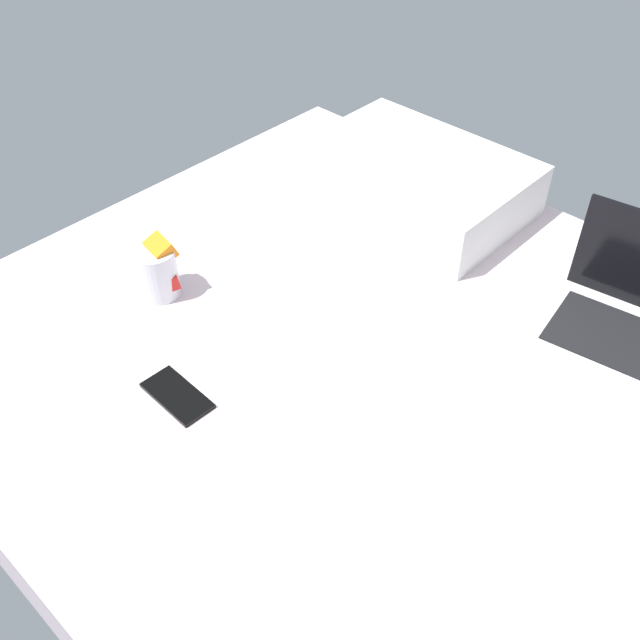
# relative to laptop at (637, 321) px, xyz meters

# --- Properties ---
(bed_mattress) EXTENTS (1.80, 1.40, 0.18)m
(bed_mattress) POSITION_rel_laptop_xyz_m (-0.25, -0.39, -0.13)
(bed_mattress) COLOR silver
(bed_mattress) RESTS_ON ground
(laptop) EXTENTS (0.36, 0.28, 0.23)m
(laptop) POSITION_rel_laptop_xyz_m (0.00, 0.00, 0.00)
(laptop) COLOR silver
(laptop) RESTS_ON bed_mattress
(snack_cup) EXTENTS (0.11, 0.09, 0.14)m
(snack_cup) POSITION_rel_laptop_xyz_m (-0.79, -0.56, 0.02)
(snack_cup) COLOR silver
(snack_cup) RESTS_ON bed_mattress
(cell_phone) EXTENTS (0.14, 0.07, 0.01)m
(cell_phone) POSITION_rel_laptop_xyz_m (-0.53, -0.72, -0.04)
(cell_phone) COLOR black
(cell_phone) RESTS_ON bed_mattress
(pillow) EXTENTS (0.52, 0.36, 0.13)m
(pillow) POSITION_rel_laptop_xyz_m (-0.61, 0.09, 0.02)
(pillow) COLOR white
(pillow) RESTS_ON bed_mattress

